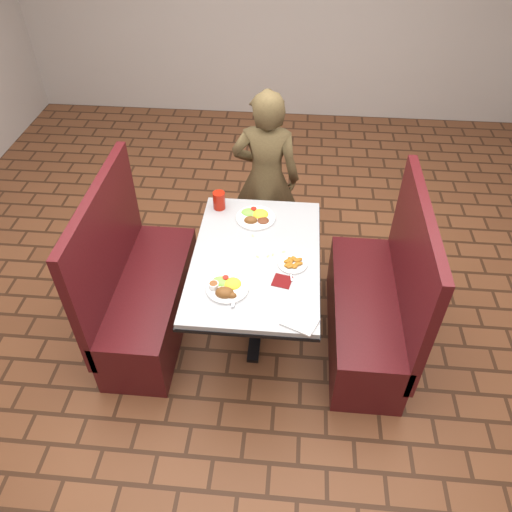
# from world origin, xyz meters

# --- Properties ---
(room) EXTENTS (7.00, 7.04, 2.82)m
(room) POSITION_xyz_m (0.00, 0.00, 1.91)
(room) COLOR brown
(room) RESTS_ON ground
(dining_table) EXTENTS (0.81, 1.21, 0.75)m
(dining_table) POSITION_xyz_m (0.00, 0.00, 0.65)
(dining_table) COLOR #A8AAAD
(dining_table) RESTS_ON ground
(booth_bench_left) EXTENTS (0.47, 1.20, 1.17)m
(booth_bench_left) POSITION_xyz_m (-0.80, 0.00, 0.33)
(booth_bench_left) COLOR #4F1215
(booth_bench_left) RESTS_ON ground
(booth_bench_right) EXTENTS (0.47, 1.20, 1.17)m
(booth_bench_right) POSITION_xyz_m (0.80, 0.00, 0.33)
(booth_bench_right) COLOR #4F1215
(booth_bench_right) RESTS_ON ground
(diner_person) EXTENTS (0.54, 0.37, 1.44)m
(diner_person) POSITION_xyz_m (-0.01, 0.92, 0.72)
(diner_person) COLOR brown
(diner_person) RESTS_ON ground
(near_dinner_plate) EXTENTS (0.25, 0.25, 0.08)m
(near_dinner_plate) POSITION_xyz_m (-0.15, -0.31, 0.78)
(near_dinner_plate) COLOR white
(near_dinner_plate) RESTS_ON dining_table
(far_dinner_plate) EXTENTS (0.27, 0.27, 0.07)m
(far_dinner_plate) POSITION_xyz_m (-0.04, 0.38, 0.77)
(far_dinner_plate) COLOR white
(far_dinner_plate) RESTS_ON dining_table
(plantain_plate) EXTENTS (0.18, 0.18, 0.03)m
(plantain_plate) POSITION_xyz_m (0.23, -0.06, 0.76)
(plantain_plate) COLOR white
(plantain_plate) RESTS_ON dining_table
(maroon_napkin) EXTENTS (0.13, 0.13, 0.00)m
(maroon_napkin) POSITION_xyz_m (0.18, -0.21, 0.75)
(maroon_napkin) COLOR #5D0E0E
(maroon_napkin) RESTS_ON dining_table
(spoon_utensil) EXTENTS (0.02, 0.12, 0.00)m
(spoon_utensil) POSITION_xyz_m (0.23, -0.15, 0.75)
(spoon_utensil) COLOR silver
(spoon_utensil) RESTS_ON dining_table
(red_tumbler) EXTENTS (0.09, 0.09, 0.13)m
(red_tumbler) POSITION_xyz_m (-0.30, 0.48, 0.81)
(red_tumbler) COLOR #AD190B
(red_tumbler) RESTS_ON dining_table
(paper_napkin) EXTENTS (0.22, 0.20, 0.01)m
(paper_napkin) POSITION_xyz_m (0.29, -0.52, 0.76)
(paper_napkin) COLOR white
(paper_napkin) RESTS_ON dining_table
(knife_utensil) EXTENTS (0.03, 0.19, 0.00)m
(knife_utensil) POSITION_xyz_m (-0.08, -0.36, 0.76)
(knife_utensil) COLOR silver
(knife_utensil) RESTS_ON dining_table
(fork_utensil) EXTENTS (0.02, 0.17, 0.00)m
(fork_utensil) POSITION_xyz_m (-0.09, -0.37, 0.76)
(fork_utensil) COLOR silver
(fork_utensil) RESTS_ON dining_table
(lettuce_shreds) EXTENTS (0.28, 0.32, 0.00)m
(lettuce_shreds) POSITION_xyz_m (0.04, 0.06, 0.75)
(lettuce_shreds) COLOR #9ACA51
(lettuce_shreds) RESTS_ON dining_table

